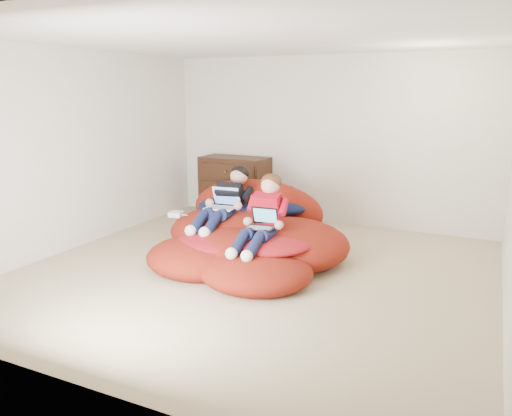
{
  "coord_description": "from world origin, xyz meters",
  "views": [
    {
      "loc": [
        2.28,
        -4.74,
        1.97
      ],
      "look_at": [
        -0.06,
        0.16,
        0.7
      ],
      "focal_mm": 35.0,
      "sensor_mm": 36.0,
      "label": 1
    }
  ],
  "objects_px": {
    "beanbag_pile": "(249,236)",
    "laptop_black": "(262,222)",
    "older_boy": "(227,198)",
    "laptop_white": "(223,203)",
    "dresser": "(235,187)",
    "younger_boy": "(263,214)"
  },
  "relations": [
    {
      "from": "dresser",
      "to": "laptop_white",
      "type": "distance_m",
      "value": 1.87
    },
    {
      "from": "younger_boy",
      "to": "laptop_black",
      "type": "height_order",
      "value": "younger_boy"
    },
    {
      "from": "beanbag_pile",
      "to": "laptop_white",
      "type": "xyz_separation_m",
      "value": [
        -0.35,
        -0.01,
        0.39
      ]
    },
    {
      "from": "beanbag_pile",
      "to": "younger_boy",
      "type": "distance_m",
      "value": 0.69
    },
    {
      "from": "older_boy",
      "to": "laptop_white",
      "type": "relative_size",
      "value": 3.36
    },
    {
      "from": "laptop_white",
      "to": "dresser",
      "type": "bearing_deg",
      "value": 113.39
    },
    {
      "from": "older_boy",
      "to": "younger_boy",
      "type": "relative_size",
      "value": 1.28
    },
    {
      "from": "younger_boy",
      "to": "dresser",
      "type": "bearing_deg",
      "value": 124.88
    },
    {
      "from": "dresser",
      "to": "beanbag_pile",
      "type": "xyz_separation_m",
      "value": [
        1.09,
        -1.7,
        -0.23
      ]
    },
    {
      "from": "dresser",
      "to": "older_boy",
      "type": "xyz_separation_m",
      "value": [
        0.74,
        -1.6,
        0.19
      ]
    },
    {
      "from": "beanbag_pile",
      "to": "younger_boy",
      "type": "bearing_deg",
      "value": -47.02
    },
    {
      "from": "older_boy",
      "to": "younger_boy",
      "type": "xyz_separation_m",
      "value": [
        0.73,
        -0.51,
        -0.01
      ]
    },
    {
      "from": "beanbag_pile",
      "to": "younger_boy",
      "type": "relative_size",
      "value": 2.51
    },
    {
      "from": "dresser",
      "to": "beanbag_pile",
      "type": "height_order",
      "value": "dresser"
    },
    {
      "from": "dresser",
      "to": "younger_boy",
      "type": "relative_size",
      "value": 1.1
    },
    {
      "from": "younger_boy",
      "to": "older_boy",
      "type": "bearing_deg",
      "value": 144.91
    },
    {
      "from": "younger_boy",
      "to": "beanbag_pile",
      "type": "bearing_deg",
      "value": 132.98
    },
    {
      "from": "beanbag_pile",
      "to": "laptop_black",
      "type": "distance_m",
      "value": 0.66
    },
    {
      "from": "older_boy",
      "to": "laptop_white",
      "type": "height_order",
      "value": "older_boy"
    },
    {
      "from": "dresser",
      "to": "older_boy",
      "type": "distance_m",
      "value": 1.77
    },
    {
      "from": "laptop_black",
      "to": "younger_boy",
      "type": "bearing_deg",
      "value": 90.0
    },
    {
      "from": "beanbag_pile",
      "to": "older_boy",
      "type": "height_order",
      "value": "older_boy"
    }
  ]
}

